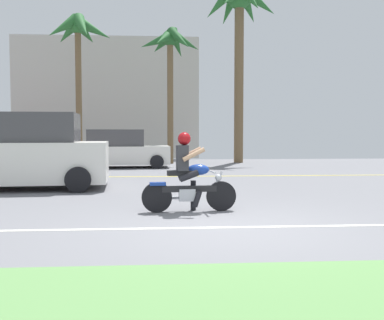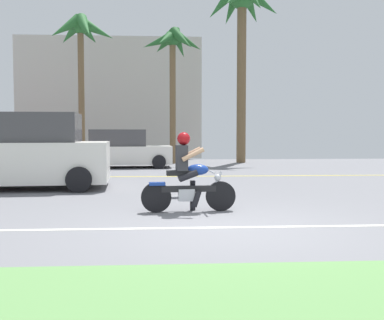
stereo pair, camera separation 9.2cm
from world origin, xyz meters
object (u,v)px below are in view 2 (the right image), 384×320
Objects in this scene: motorcyclist at (188,178)px; palm_tree_2 at (173,49)px; parked_car_1 at (122,150)px; palm_tree_1 at (81,39)px; palm_tree_0 at (242,15)px; suv_nearby at (14,152)px.

palm_tree_2 reaches higher than motorcyclist.
parked_car_1 is 6.14m from palm_tree_1.
palm_tree_0 is at bearing 26.62° from parked_car_1.
palm_tree_1 is (0.11, 9.84, 4.89)m from suv_nearby.
palm_tree_1 is at bearing 89.34° from suv_nearby.
palm_tree_1 reaches higher than parked_car_1.
motorcyclist is 14.10m from palm_tree_2.
motorcyclist is 0.35× the size of suv_nearby.
motorcyclist is 11.21m from parked_car_1.
suv_nearby is 0.79× the size of palm_tree_2.
suv_nearby reaches higher than parked_car_1.
palm_tree_2 is at bearing 89.96° from motorcyclist.
motorcyclist is at bearing -90.04° from palm_tree_2.
parked_car_1 is 0.47× the size of palm_tree_0.
palm_tree_0 is at bearing 76.36° from motorcyclist.
palm_tree_1 is 1.09× the size of palm_tree_2.
palm_tree_1 is at bearing -179.27° from palm_tree_0.
parked_car_1 is 5.58m from palm_tree_2.
motorcyclist is at bearing -72.66° from palm_tree_1.
suv_nearby is at bearing -107.11° from parked_car_1.
palm_tree_1 is at bearing 128.18° from parked_car_1.
palm_tree_2 is (4.27, -0.37, -0.52)m from palm_tree_1.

